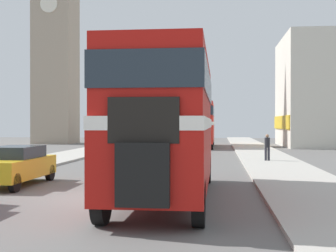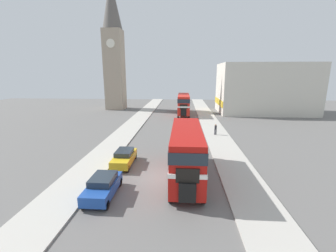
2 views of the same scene
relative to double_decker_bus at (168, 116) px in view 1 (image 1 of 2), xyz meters
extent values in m
plane|color=slate|center=(-2.12, -0.19, -2.53)|extent=(120.00, 120.00, 0.00)
cube|color=#B7B2A8|center=(4.63, -0.19, -2.47)|extent=(3.50, 120.00, 0.12)
cube|color=#B2140F|center=(0.00, 0.02, -1.20)|extent=(2.49, 9.46, 1.65)
cube|color=white|center=(0.00, 0.02, -0.22)|extent=(2.51, 9.51, 0.30)
cube|color=#B2140F|center=(0.00, 0.02, 0.83)|extent=(2.44, 9.27, 1.80)
cube|color=#232D38|center=(0.00, 0.02, 0.92)|extent=(2.51, 9.36, 0.81)
cube|color=black|center=(0.00, -4.81, -1.28)|extent=(1.12, 0.20, 1.32)
cube|color=black|center=(0.00, -4.67, -0.16)|extent=(1.49, 0.12, 0.96)
cylinder|color=black|center=(-1.10, -3.85, -2.00)|extent=(0.28, 1.07, 1.07)
cylinder|color=black|center=(1.10, -3.85, -2.00)|extent=(0.28, 1.07, 1.07)
cylinder|color=black|center=(-1.10, 3.79, -2.00)|extent=(0.28, 1.07, 1.07)
cylinder|color=black|center=(1.10, 3.79, -2.00)|extent=(0.28, 1.07, 1.07)
cube|color=red|center=(-0.14, 31.09, -1.20)|extent=(2.44, 10.68, 1.64)
cube|color=white|center=(-0.14, 31.09, -0.23)|extent=(2.46, 10.73, 0.30)
cube|color=red|center=(-0.14, 31.09, 0.82)|extent=(2.39, 10.46, 1.79)
cube|color=#232D38|center=(-0.14, 31.09, 0.91)|extent=(2.46, 10.57, 0.81)
cube|color=black|center=(-0.14, 25.65, -1.28)|extent=(1.10, 0.20, 1.31)
cube|color=black|center=(-0.14, 25.80, -0.17)|extent=(1.46, 0.12, 0.96)
cylinder|color=black|center=(-1.22, 26.61, -2.00)|extent=(0.28, 1.07, 1.07)
cylinder|color=black|center=(0.93, 26.61, -2.00)|extent=(0.28, 1.07, 1.07)
cylinder|color=black|center=(-1.22, 35.47, -2.00)|extent=(0.28, 1.07, 1.07)
cylinder|color=black|center=(0.93, 35.47, -2.00)|extent=(0.28, 1.07, 1.07)
cube|color=gold|center=(-5.95, 2.33, -1.88)|extent=(1.68, 4.18, 0.72)
cube|color=#232D38|center=(-5.95, 2.50, -1.30)|extent=(1.48, 2.18, 0.44)
cylinder|color=black|center=(-5.21, 0.69, -2.21)|extent=(0.20, 0.64, 0.64)
cylinder|color=black|center=(-6.69, 3.98, -2.21)|extent=(0.20, 0.64, 0.64)
cylinder|color=black|center=(-5.21, 3.98, -2.21)|extent=(0.20, 0.64, 0.64)
cylinder|color=#282833|center=(4.30, 13.69, -2.03)|extent=(0.14, 0.14, 0.75)
cylinder|color=#282833|center=(4.47, 13.69, -2.03)|extent=(0.14, 0.14, 0.75)
cylinder|color=black|center=(4.39, 13.69, -1.36)|extent=(0.31, 0.31, 0.59)
sphere|color=#9E7051|center=(4.39, 13.69, -0.97)|extent=(0.20, 0.20, 0.20)
cube|color=tan|center=(-17.02, 37.67, 6.89)|extent=(4.33, 4.33, 18.85)
cylinder|color=silver|center=(-17.02, 35.45, 12.92)|extent=(1.95, 0.10, 1.95)
cube|color=gold|center=(7.86, 33.95, -0.13)|extent=(0.12, 10.81, 1.31)
camera|label=1|loc=(1.54, -14.20, -0.23)|focal=50.00mm
camera|label=2|loc=(-0.39, -17.77, 6.10)|focal=24.00mm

